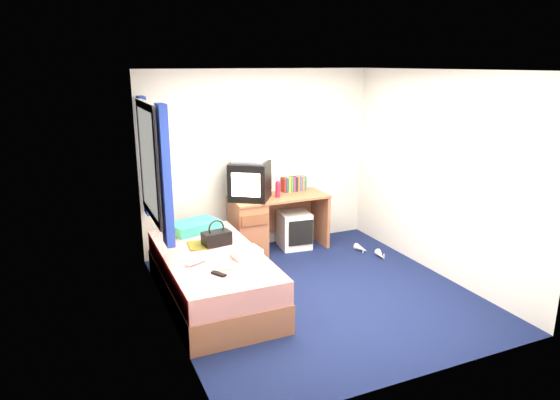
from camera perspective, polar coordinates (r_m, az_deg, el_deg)
name	(u,v)px	position (r m, az deg, el deg)	size (l,w,h in m)	color
ground	(317,293)	(5.65, 4.20, -10.54)	(3.40, 3.40, 0.00)	#0C1438
room_shell	(319,165)	(5.18, 4.51, 4.06)	(3.40, 3.40, 3.40)	white
bed	(212,277)	(5.41, -7.73, -8.71)	(1.01, 2.00, 0.54)	#A76645
pillow	(195,226)	(5.99, -9.73, -2.99)	(0.56, 0.36, 0.12)	#1B65B5
desk	(260,223)	(6.67, -2.35, -2.62)	(1.30, 0.55, 0.75)	#A76645
storage_cube	(294,230)	(6.87, 1.64, -3.42)	(0.40, 0.40, 0.50)	white
crt_tv	(250,181)	(6.46, -3.47, 2.18)	(0.65, 0.64, 0.48)	black
vcr	(250,160)	(6.41, -3.50, 4.64)	(0.41, 0.29, 0.08)	silver
book_row	(294,184)	(6.91, 1.60, 1.87)	(0.34, 0.13, 0.20)	maroon
picture_frame	(304,185)	(6.98, 2.78, 1.74)	(0.02, 0.12, 0.14)	black
pink_water_bottle	(278,190)	(6.58, -0.25, 1.15)	(0.06, 0.06, 0.20)	red
aerosol_can	(267,189)	(6.66, -1.47, 1.32)	(0.05, 0.05, 0.20)	white
handbag	(217,238)	(5.50, -7.26, -4.29)	(0.33, 0.22, 0.28)	black
towel	(247,253)	(5.15, -3.79, -6.07)	(0.27, 0.23, 0.09)	silver
magazine	(198,245)	(5.52, -9.30, -5.14)	(0.21, 0.28, 0.01)	gold
water_bottle	(196,260)	(5.05, -9.55, -6.83)	(0.07, 0.07, 0.20)	silver
colour_swatch_fan	(224,269)	(4.89, -6.42, -7.83)	(0.22, 0.06, 0.01)	yellow
remote_control	(219,274)	(4.78, -7.03, -8.38)	(0.05, 0.16, 0.02)	black
window_assembly	(152,164)	(5.54, -14.38, 4.00)	(0.11, 1.42, 1.40)	silver
white_heels	(371,252)	(6.78, 10.32, -5.83)	(0.24, 0.53, 0.09)	silver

